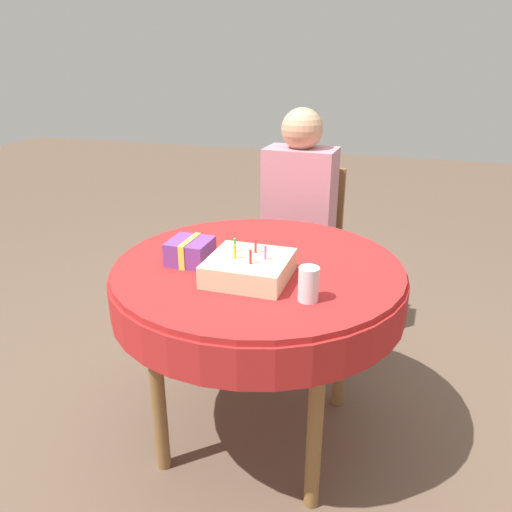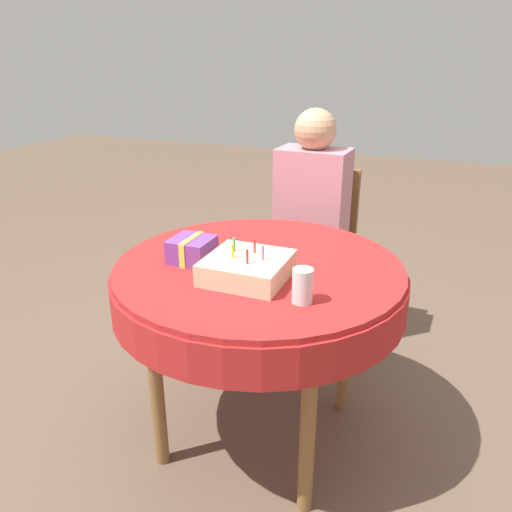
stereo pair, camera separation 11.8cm
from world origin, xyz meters
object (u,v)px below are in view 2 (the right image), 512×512
(drinking_glass, at_px, (303,286))
(gift_box, at_px, (192,250))
(person, at_px, (310,210))
(chair, at_px, (314,247))
(birthday_cake, at_px, (247,268))

(drinking_glass, xyz_separation_m, gift_box, (-0.45, 0.16, -0.01))
(person, distance_m, drinking_glass, 1.00)
(chair, relative_size, birthday_cake, 3.44)
(drinking_glass, height_order, gift_box, drinking_glass)
(chair, distance_m, gift_box, 0.96)
(person, height_order, gift_box, person)
(gift_box, bearing_deg, drinking_glass, -19.04)
(drinking_glass, bearing_deg, person, 104.87)
(person, distance_m, birthday_cake, 0.87)
(chair, bearing_deg, drinking_glass, -74.24)
(person, height_order, birthday_cake, person)
(birthday_cake, bearing_deg, gift_box, 165.55)
(drinking_glass, distance_m, gift_box, 0.48)
(person, xyz_separation_m, drinking_glass, (0.26, -0.97, 0.08))
(drinking_glass, bearing_deg, birthday_cake, 156.22)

